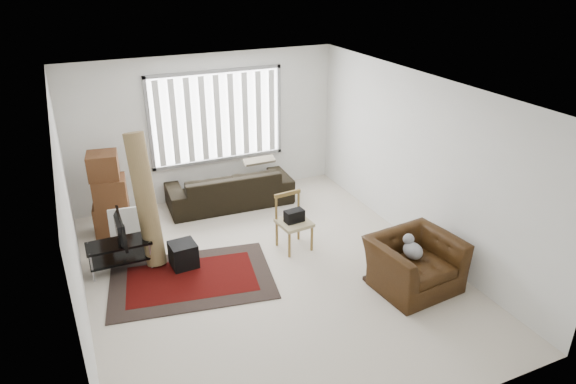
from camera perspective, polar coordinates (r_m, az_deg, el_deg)
name	(u,v)px	position (r m, az deg, el deg)	size (l,w,h in m)	color
room	(256,149)	(7.24, -3.54, 4.78)	(6.00, 6.02, 2.71)	beige
persian_rug	(192,279)	(7.59, -10.65, -9.48)	(2.50, 1.88, 0.02)	black
tv_stand	(119,250)	(7.92, -18.22, -6.14)	(0.91, 0.41, 0.45)	black
tv	(116,230)	(7.76, -18.54, -3.99)	(0.73, 0.10, 0.42)	black
subwoofer	(183,255)	(7.80, -11.55, -6.82)	(0.37, 0.37, 0.37)	black
moving_boxes	(109,197)	(8.88, -19.23, -0.48)	(0.64, 0.59, 1.40)	#58341B
white_flatpack	(127,228)	(8.50, -17.50, -3.84)	(0.51, 0.07, 0.65)	silver
rolled_rug	(146,200)	(7.74, -15.55, -0.86)	(0.30, 0.30, 1.98)	brown
sofa	(230,183)	(9.49, -6.52, 1.03)	(2.27, 0.98, 0.87)	black
side_chair	(294,220)	(7.99, 0.62, -3.10)	(0.52, 0.52, 0.89)	tan
armchair	(415,260)	(7.32, 13.89, -7.35)	(1.23, 1.10, 0.84)	#331D0A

